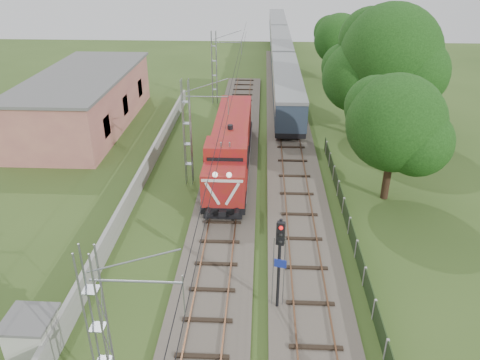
# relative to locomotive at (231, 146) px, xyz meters

# --- Properties ---
(ground) EXTENTS (140.00, 140.00, 0.00)m
(ground) POSITION_rel_locomotive_xyz_m (0.00, -14.27, -2.18)
(ground) COLOR #334C1C
(ground) RESTS_ON ground
(track_main) EXTENTS (4.20, 70.00, 0.45)m
(track_main) POSITION_rel_locomotive_xyz_m (0.00, -7.27, -2.00)
(track_main) COLOR #6B6054
(track_main) RESTS_ON ground
(track_side) EXTENTS (4.20, 80.00, 0.45)m
(track_side) POSITION_rel_locomotive_xyz_m (5.00, 5.73, -2.00)
(track_side) COLOR #6B6054
(track_side) RESTS_ON ground
(catenary) EXTENTS (3.31, 70.00, 8.00)m
(catenary) POSITION_rel_locomotive_xyz_m (-2.95, -2.27, 1.87)
(catenary) COLOR gray
(catenary) RESTS_ON ground
(boundary_wall) EXTENTS (0.25, 40.00, 1.50)m
(boundary_wall) POSITION_rel_locomotive_xyz_m (-6.50, -2.27, -1.43)
(boundary_wall) COLOR #9E9E99
(boundary_wall) RESTS_ON ground
(station_building) EXTENTS (8.40, 20.40, 5.22)m
(station_building) POSITION_rel_locomotive_xyz_m (-15.00, 9.73, 0.45)
(station_building) COLOR tan
(station_building) RESTS_ON ground
(fence) EXTENTS (0.12, 32.00, 1.20)m
(fence) POSITION_rel_locomotive_xyz_m (8.00, -11.27, -1.58)
(fence) COLOR black
(fence) RESTS_ON ground
(locomotive) EXTENTS (2.90, 16.53, 4.20)m
(locomotive) POSITION_rel_locomotive_xyz_m (0.00, 0.00, 0.00)
(locomotive) COLOR black
(locomotive) RESTS_ON ground
(coach_rake) EXTENTS (2.91, 64.92, 3.37)m
(coach_rake) POSITION_rel_locomotive_xyz_m (5.00, 38.01, 0.26)
(coach_rake) COLOR black
(coach_rake) RESTS_ON ground
(signal_post) EXTENTS (0.58, 0.46, 5.32)m
(signal_post) POSITION_rel_locomotive_xyz_m (3.34, -16.00, 1.47)
(signal_post) COLOR black
(signal_post) RESTS_ON ground
(relay_hut) EXTENTS (2.08, 2.08, 2.13)m
(relay_hut) POSITION_rel_locomotive_xyz_m (-7.40, -19.21, -1.11)
(relay_hut) COLOR beige
(relay_hut) RESTS_ON ground
(tree_a) EXTENTS (6.93, 6.60, 8.98)m
(tree_a) POSITION_rel_locomotive_xyz_m (11.37, -3.94, 3.42)
(tree_a) COLOR #3C2618
(tree_a) RESTS_ON ground
(tree_b) EXTENTS (9.30, 8.86, 12.06)m
(tree_b) POSITION_rel_locomotive_xyz_m (13.69, 8.39, 5.35)
(tree_b) COLOR #3C2618
(tree_b) RESTS_ON ground
(tree_c) EXTENTS (6.73, 6.41, 8.72)m
(tree_c) POSITION_rel_locomotive_xyz_m (11.06, 8.70, 3.26)
(tree_c) COLOR #3C2618
(tree_c) RESTS_ON ground
(tree_d) EXTENTS (6.70, 6.38, 8.69)m
(tree_d) POSITION_rel_locomotive_xyz_m (12.07, 27.54, 3.24)
(tree_d) COLOR #3C2618
(tree_d) RESTS_ON ground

